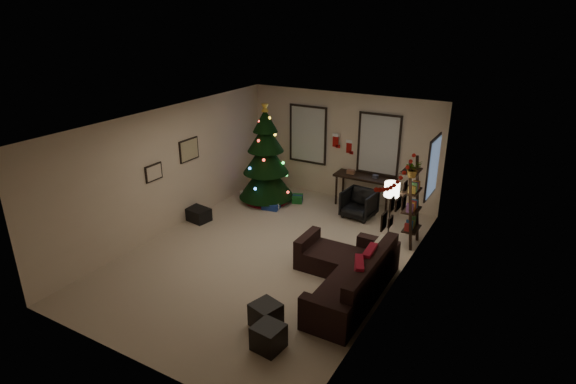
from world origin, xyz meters
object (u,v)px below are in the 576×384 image
Objects in this scene: desk at (365,180)px; desk_chair at (359,204)px; christmas_tree at (266,161)px; sofa at (348,276)px; bookshelf at (413,204)px.

desk is 0.76m from desk_chair.
christmas_tree is 1.02× the size of sofa.
bookshelf is at bearing -41.99° from desk.
sofa is at bearing -101.19° from bookshelf.
sofa is at bearing -38.68° from christmas_tree.
bookshelf reaches higher than desk_chair.
desk is at bearing 106.71° from desk_chair.
desk is at bearing 21.28° from christmas_tree.
desk_chair is at bearing -78.32° from desk.
christmas_tree reaches higher than bookshelf.
desk_chair is (0.13, -0.65, -0.37)m from desk.
bookshelf is at bearing -22.83° from desk_chair.
christmas_tree is at bearing -169.43° from desk_chair.
sofa is 1.36× the size of bookshelf.
desk_chair is at bearing 108.54° from sofa.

